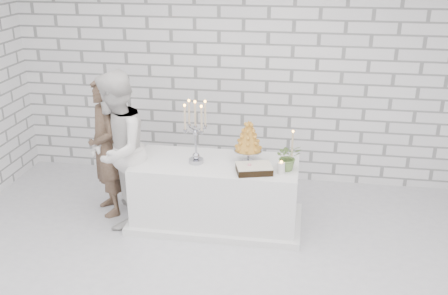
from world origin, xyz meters
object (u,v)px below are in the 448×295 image
Objects in this scene: cake_table at (216,193)px; groom at (106,148)px; candelabra at (196,132)px; bride at (116,150)px; croquembouche at (248,142)px.

cake_table is 1.11× the size of groom.
cake_table is 0.76m from candelabra.
cake_table is at bearing 50.09° from groom.
bride is at bearing -173.58° from candelabra.
croquembouche is (0.56, 0.10, -0.11)m from candelabra.
candelabra is (0.87, 0.10, 0.23)m from bride.
groom reaches higher than candelabra.
candelabra is 1.45× the size of croquembouche.
candelabra is at bearing -166.99° from cake_table.
candelabra is (1.08, -0.12, 0.29)m from groom.
bride reaches higher than candelabra.
bride is 1.44m from croquembouche.
groom is 1.13m from candelabra.
candelabra is 0.58m from croquembouche.
cake_table is at bearing 13.01° from candelabra.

